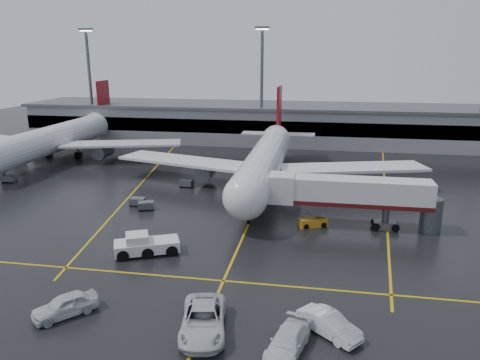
# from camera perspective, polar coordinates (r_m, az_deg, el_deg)

# --- Properties ---
(ground) EXTENTS (220.00, 220.00, 0.00)m
(ground) POSITION_cam_1_polar(r_m,az_deg,el_deg) (62.75, 2.12, -3.13)
(ground) COLOR black
(ground) RESTS_ON ground
(apron_line_centre) EXTENTS (0.25, 90.00, 0.02)m
(apron_line_centre) POSITION_cam_1_polar(r_m,az_deg,el_deg) (62.75, 2.12, -3.12)
(apron_line_centre) COLOR gold
(apron_line_centre) RESTS_ON ground
(apron_line_stop) EXTENTS (60.00, 0.25, 0.02)m
(apron_line_stop) POSITION_cam_1_polar(r_m,az_deg,el_deg) (42.73, -2.07, -12.36)
(apron_line_stop) COLOR gold
(apron_line_stop) RESTS_ON ground
(apron_line_left) EXTENTS (9.99, 69.35, 0.02)m
(apron_line_left) POSITION_cam_1_polar(r_m,az_deg,el_deg) (77.07, -11.71, 0.08)
(apron_line_left) COLOR gold
(apron_line_left) RESTS_ON ground
(apron_line_right) EXTENTS (7.57, 69.64, 0.02)m
(apron_line_right) POSITION_cam_1_polar(r_m,az_deg,el_deg) (72.46, 17.50, -1.30)
(apron_line_right) COLOR gold
(apron_line_right) RESTS_ON ground
(terminal) EXTENTS (122.00, 19.00, 8.60)m
(terminal) POSITION_cam_1_polar(r_m,az_deg,el_deg) (108.34, 5.68, 7.00)
(terminal) COLOR gray
(terminal) RESTS_ON ground
(light_mast_left) EXTENTS (3.00, 1.20, 25.45)m
(light_mast_left) POSITION_cam_1_polar(r_m,az_deg,el_deg) (114.20, -18.09, 11.89)
(light_mast_left) COLOR #595B60
(light_mast_left) RESTS_ON ground
(light_mast_mid) EXTENTS (3.00, 1.20, 25.45)m
(light_mast_mid) POSITION_cam_1_polar(r_m,az_deg,el_deg) (101.96, 2.70, 12.28)
(light_mast_mid) COLOR #595B60
(light_mast_mid) RESTS_ON ground
(main_airliner) EXTENTS (48.80, 45.60, 14.10)m
(main_airliner) POSITION_cam_1_polar(r_m,az_deg,el_deg) (70.90, 3.24, 2.55)
(main_airliner) COLOR silver
(main_airliner) RESTS_ON ground
(second_airliner) EXTENTS (48.80, 45.60, 14.10)m
(second_airliner) POSITION_cam_1_polar(r_m,az_deg,el_deg) (96.23, -21.58, 4.89)
(second_airliner) COLOR silver
(second_airliner) RESTS_ON ground
(jet_bridge) EXTENTS (19.90, 3.40, 6.05)m
(jet_bridge) POSITION_cam_1_polar(r_m,az_deg,el_deg) (55.45, 13.53, -1.80)
(jet_bridge) COLOR silver
(jet_bridge) RESTS_ON ground
(pushback_tractor) EXTENTS (7.00, 5.02, 2.32)m
(pushback_tractor) POSITION_cam_1_polar(r_m,az_deg,el_deg) (48.62, -11.67, -7.93)
(pushback_tractor) COLOR silver
(pushback_tractor) RESTS_ON ground
(belt_loader) EXTENTS (3.61, 2.65, 2.11)m
(belt_loader) POSITION_cam_1_polar(r_m,az_deg,el_deg) (55.77, 8.99, -5.16)
(belt_loader) COLOR #C58319
(belt_loader) RESTS_ON ground
(service_van_a) EXTENTS (4.46, 7.46, 1.94)m
(service_van_a) POSITION_cam_1_polar(r_m,az_deg,el_deg) (35.49, -4.55, -16.88)
(service_van_a) COLOR silver
(service_van_a) RESTS_ON ground
(service_van_b) EXTENTS (3.41, 5.72, 1.55)m
(service_van_b) POSITION_cam_1_polar(r_m,az_deg,el_deg) (33.70, 5.93, -19.25)
(service_van_b) COLOR silver
(service_van_b) RESTS_ON ground
(service_van_c) EXTENTS (5.00, 4.57, 1.66)m
(service_van_c) POSITION_cam_1_polar(r_m,az_deg,el_deg) (35.81, 10.96, -17.07)
(service_van_c) COLOR silver
(service_van_c) RESTS_ON ground
(service_van_d) EXTENTS (4.90, 5.13, 1.73)m
(service_van_d) POSITION_cam_1_polar(r_m,az_deg,el_deg) (39.80, -20.79, -14.27)
(service_van_d) COLOR silver
(service_van_d) RESTS_ON ground
(baggage_cart_a) EXTENTS (2.33, 1.93, 1.12)m
(baggage_cart_a) POSITION_cam_1_polar(r_m,az_deg,el_deg) (61.98, -11.55, -3.07)
(baggage_cart_a) COLOR #595B60
(baggage_cart_a) RESTS_ON ground
(baggage_cart_b) EXTENTS (2.00, 1.30, 1.12)m
(baggage_cart_b) POSITION_cam_1_polar(r_m,az_deg,el_deg) (63.84, -12.55, -2.59)
(baggage_cart_b) COLOR #595B60
(baggage_cart_b) RESTS_ON ground
(baggage_cart_c) EXTENTS (2.10, 1.47, 1.12)m
(baggage_cart_c) POSITION_cam_1_polar(r_m,az_deg,el_deg) (71.54, -6.65, -0.37)
(baggage_cart_c) COLOR #595B60
(baggage_cart_c) RESTS_ON ground
(baggage_cart_e) EXTENTS (2.01, 1.31, 1.12)m
(baggage_cart_e) POSITION_cam_1_polar(r_m,az_deg,el_deg) (82.52, -26.63, 0.19)
(baggage_cart_e) COLOR #595B60
(baggage_cart_e) RESTS_ON ground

